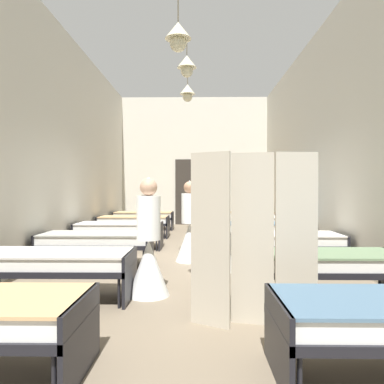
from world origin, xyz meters
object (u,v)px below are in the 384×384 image
bed_left_row_3 (119,229)px  bed_right_row_4 (253,221)px  nurse_mid_aisle (149,253)px  patient_seated_primary (147,205)px  bed_right_row_3 (265,229)px  privacy_screen (253,239)px  bed_right_row_1 (321,263)px  nurse_near_aisle (220,238)px  nurse_far_aisle (190,233)px  bed_right_row_2 (285,241)px  bed_left_row_2 (96,241)px  bed_left_row_1 (54,263)px  bed_left_row_4 (134,221)px  bed_left_row_5 (144,216)px  bed_right_row_5 (244,216)px

bed_left_row_3 → bed_right_row_4: (3.25, 1.90, 0.00)m
nurse_mid_aisle → patient_seated_primary: bearing=-117.4°
bed_right_row_3 → privacy_screen: privacy_screen is taller
bed_right_row_1 → nurse_near_aisle: bearing=125.3°
nurse_far_aisle → patient_seated_primary: nurse_far_aisle is taller
nurse_far_aisle → privacy_screen: (0.69, -3.20, 0.32)m
nurse_mid_aisle → nurse_far_aisle: (0.47, 2.20, 0.00)m
bed_right_row_1 → bed_right_row_4: same height
bed_right_row_2 → nurse_far_aisle: 1.70m
bed_left_row_2 → nurse_mid_aisle: bearing=-57.1°
bed_right_row_4 → bed_right_row_2: bearing=-90.0°
bed_right_row_4 → privacy_screen: privacy_screen is taller
bed_left_row_1 → privacy_screen: (2.30, -0.86, 0.41)m
nurse_near_aisle → nurse_mid_aisle: bearing=-31.4°
bed_left_row_1 → bed_left_row_4: bearing=90.0°
bed_left_row_3 → nurse_near_aisle: nurse_near_aisle is taller
bed_left_row_2 → patient_seated_primary: bearing=84.9°
nurse_near_aisle → nurse_mid_aisle: 1.75m
bed_left_row_3 → privacy_screen: bearing=-63.7°
bed_right_row_2 → nurse_mid_aisle: (-2.11, -1.76, 0.09)m
bed_right_row_2 → patient_seated_primary: 4.87m
bed_left_row_3 → bed_left_row_4: size_ratio=1.00×
bed_right_row_2 → patient_seated_primary: patient_seated_primary is taller
bed_right_row_1 → nurse_far_aisle: (-1.64, 2.34, 0.09)m
bed_left_row_4 → nurse_far_aisle: 3.72m
bed_right_row_1 → bed_left_row_2: bearing=149.7°
bed_left_row_1 → bed_left_row_4: same height
bed_left_row_1 → nurse_mid_aisle: 1.15m
bed_left_row_5 → bed_right_row_2: bearing=-60.3°
bed_right_row_2 → bed_left_row_3: (-3.25, 1.90, 0.00)m
bed_left_row_3 → bed_right_row_3: bearing=0.0°
bed_left_row_1 → bed_left_row_2: bearing=90.0°
nurse_far_aisle → bed_left_row_1: bearing=-51.7°
bed_right_row_3 → patient_seated_primary: 3.54m
bed_right_row_3 → patient_seated_primary: (-2.90, 1.99, 0.43)m
bed_right_row_3 → bed_right_row_4: bearing=90.0°
bed_right_row_1 → nurse_far_aisle: 2.86m
bed_right_row_2 → bed_right_row_1: bearing=-90.0°
bed_left_row_2 → nurse_near_aisle: (2.12, -0.32, 0.09)m
bed_right_row_1 → bed_left_row_2: (-3.25, 1.90, 0.00)m
nurse_far_aisle → bed_left_row_4: bearing=-171.7°
bed_left_row_2 → nurse_far_aisle: 1.67m
bed_right_row_5 → privacy_screen: bearing=-96.4°
bed_left_row_1 → nurse_near_aisle: size_ratio=1.28×
bed_right_row_2 → nurse_near_aisle: (-1.12, -0.32, 0.09)m
bed_left_row_3 → nurse_mid_aisle: bearing=-72.7°
bed_left_row_1 → bed_left_row_5: same height
bed_right_row_2 → bed_right_row_4: 3.80m
bed_left_row_2 → patient_seated_primary: patient_seated_primary is taller
bed_left_row_5 → patient_seated_primary: size_ratio=2.37×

